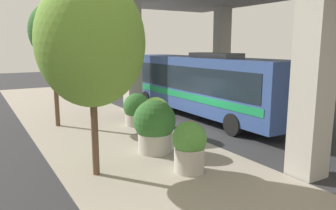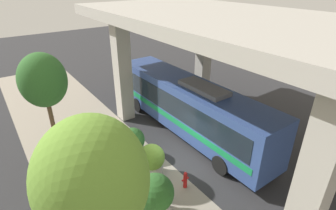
{
  "view_description": "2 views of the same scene",
  "coord_description": "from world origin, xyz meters",
  "px_view_note": "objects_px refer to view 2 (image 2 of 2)",
  "views": [
    {
      "loc": [
        -7.91,
        -12.1,
        3.88
      ],
      "look_at": [
        -1.05,
        -0.64,
        1.45
      ],
      "focal_mm": 35.0,
      "sensor_mm": 36.0,
      "label": 1
    },
    {
      "loc": [
        -6.43,
        -8.42,
        8.9
      ],
      "look_at": [
        1.21,
        2.2,
        2.33
      ],
      "focal_mm": 28.0,
      "sensor_mm": 36.0,
      "label": 2
    }
  ],
  "objects_px": {
    "street_tree_near": "(93,179)",
    "bus": "(188,104)",
    "street_tree_far": "(43,81)",
    "fire_hydrant": "(185,180)",
    "planter_front": "(152,160)",
    "planter_back": "(155,196)",
    "planter_extra": "(133,142)"
  },
  "relations": [
    {
      "from": "planter_front",
      "to": "street_tree_far",
      "type": "height_order",
      "value": "street_tree_far"
    },
    {
      "from": "bus",
      "to": "street_tree_far",
      "type": "bearing_deg",
      "value": 166.08
    },
    {
      "from": "fire_hydrant",
      "to": "street_tree_near",
      "type": "relative_size",
      "value": 0.15
    },
    {
      "from": "planter_extra",
      "to": "planter_front",
      "type": "bearing_deg",
      "value": -90.89
    },
    {
      "from": "bus",
      "to": "fire_hydrant",
      "type": "distance_m",
      "value": 5.04
    },
    {
      "from": "planter_front",
      "to": "street_tree_near",
      "type": "bearing_deg",
      "value": -140.39
    },
    {
      "from": "bus",
      "to": "street_tree_near",
      "type": "distance_m",
      "value": 9.44
    },
    {
      "from": "planter_back",
      "to": "street_tree_near",
      "type": "bearing_deg",
      "value": -159.42
    },
    {
      "from": "fire_hydrant",
      "to": "planter_back",
      "type": "distance_m",
      "value": 2.1
    },
    {
      "from": "planter_back",
      "to": "street_tree_far",
      "type": "bearing_deg",
      "value": 109.93
    },
    {
      "from": "street_tree_near",
      "to": "street_tree_far",
      "type": "height_order",
      "value": "street_tree_far"
    },
    {
      "from": "street_tree_near",
      "to": "planter_extra",
      "type": "bearing_deg",
      "value": 53.08
    },
    {
      "from": "planter_back",
      "to": "street_tree_far",
      "type": "relative_size",
      "value": 0.34
    },
    {
      "from": "planter_front",
      "to": "planter_back",
      "type": "xyz_separation_m",
      "value": [
        -1.21,
        -2.15,
        0.17
      ]
    },
    {
      "from": "street_tree_near",
      "to": "bus",
      "type": "bearing_deg",
      "value": 33.58
    },
    {
      "from": "planter_front",
      "to": "street_tree_near",
      "type": "height_order",
      "value": "street_tree_near"
    },
    {
      "from": "bus",
      "to": "fire_hydrant",
      "type": "relative_size",
      "value": 13.71
    },
    {
      "from": "planter_back",
      "to": "street_tree_near",
      "type": "height_order",
      "value": "street_tree_near"
    },
    {
      "from": "planter_back",
      "to": "planter_extra",
      "type": "bearing_deg",
      "value": 73.15
    },
    {
      "from": "planter_back",
      "to": "street_tree_near",
      "type": "xyz_separation_m",
      "value": [
        -2.55,
        -0.96,
        2.96
      ]
    },
    {
      "from": "bus",
      "to": "planter_back",
      "type": "height_order",
      "value": "bus"
    },
    {
      "from": "fire_hydrant",
      "to": "street_tree_far",
      "type": "relative_size",
      "value": 0.15
    },
    {
      "from": "bus",
      "to": "planter_front",
      "type": "xyz_separation_m",
      "value": [
        -3.91,
        -1.98,
        -1.07
      ]
    },
    {
      "from": "street_tree_near",
      "to": "fire_hydrant",
      "type": "bearing_deg",
      "value": 17.78
    },
    {
      "from": "planter_extra",
      "to": "bus",
      "type": "bearing_deg",
      "value": 0.71
    },
    {
      "from": "bus",
      "to": "planter_front",
      "type": "height_order",
      "value": "bus"
    },
    {
      "from": "street_tree_near",
      "to": "street_tree_far",
      "type": "distance_m",
      "value": 6.93
    },
    {
      "from": "fire_hydrant",
      "to": "planter_back",
      "type": "height_order",
      "value": "planter_back"
    },
    {
      "from": "fire_hydrant",
      "to": "planter_extra",
      "type": "height_order",
      "value": "planter_extra"
    },
    {
      "from": "street_tree_far",
      "to": "planter_back",
      "type": "bearing_deg",
      "value": -70.07
    },
    {
      "from": "bus",
      "to": "street_tree_far",
      "type": "relative_size",
      "value": 2.06
    },
    {
      "from": "fire_hydrant",
      "to": "street_tree_far",
      "type": "xyz_separation_m",
      "value": [
        -4.12,
        5.45,
        4.06
      ]
    }
  ]
}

